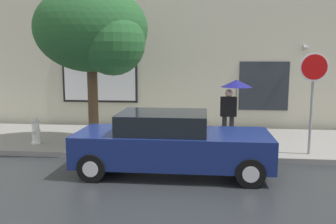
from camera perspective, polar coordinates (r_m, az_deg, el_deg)
The scene contains 8 objects.
ground_plane at distance 8.83m, azimuth -2.72°, elevation -9.45°, with size 60.00×60.00×0.00m, color #282B2D.
sidewalk at distance 11.67m, azimuth -0.51°, elevation -4.58°, with size 20.00×4.00×0.15m, color gray.
building_facade at distance 13.87m, azimuth 0.58°, elevation 11.68°, with size 20.00×0.67×7.00m.
parked_car at distance 8.56m, azimuth 0.46°, elevation -4.98°, with size 4.55×1.87×1.46m.
fire_hydrant at distance 11.61m, azimuth -20.21°, elevation -2.87°, with size 0.30×0.44×0.78m.
pedestrian_with_umbrella at distance 10.95m, azimuth 10.34°, elevation 2.86°, with size 0.94×0.94×1.94m.
street_tree at distance 10.77m, azimuth -11.47°, elevation 12.29°, with size 3.32×2.82×4.65m.
stop_sign at distance 10.22m, azimuth 22.01°, elevation 4.27°, with size 0.76×0.10×2.72m.
Camera 1 is at (1.28, -8.30, 2.73)m, focal length 38.46 mm.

